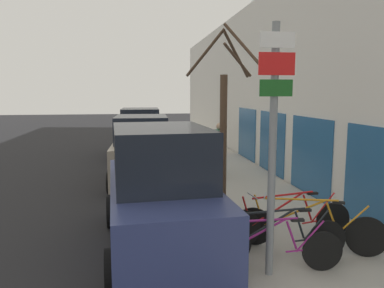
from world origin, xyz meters
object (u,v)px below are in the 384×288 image
(signpost, at_px, (273,141))
(parked_car_2, at_px, (141,134))
(bicycle_0, at_px, (270,249))
(bicycle_1, at_px, (280,239))
(parked_car_1, at_px, (142,152))
(parked_car_0, at_px, (160,196))
(bicycle_2, at_px, (308,228))
(bicycle_3, at_px, (289,222))
(street_tree, at_px, (225,125))
(pedestrian_near, at_px, (220,145))

(signpost, relative_size, parked_car_2, 0.83)
(bicycle_0, height_order, parked_car_2, parked_car_2)
(bicycle_1, height_order, parked_car_1, parked_car_1)
(parked_car_0, relative_size, parked_car_2, 1.03)
(bicycle_2, xyz_separation_m, parked_car_0, (-2.55, 0.75, 0.49))
(parked_car_0, bearing_deg, bicycle_3, -12.68)
(street_tree, bearing_deg, bicycle_2, -69.43)
(bicycle_2, relative_size, pedestrian_near, 1.34)
(bicycle_3, bearing_deg, parked_car_1, 18.82)
(parked_car_1, xyz_separation_m, street_tree, (1.83, -3.75, 1.20))
(bicycle_1, relative_size, parked_car_0, 0.50)
(signpost, relative_size, parked_car_1, 0.89)
(bicycle_0, xyz_separation_m, bicycle_2, (0.95, 0.66, 0.03))
(parked_car_1, bearing_deg, pedestrian_near, 2.65)
(bicycle_3, bearing_deg, street_tree, 14.25)
(bicycle_2, xyz_separation_m, street_tree, (-0.92, 2.45, 1.63))
(bicycle_2, distance_m, pedestrian_near, 6.25)
(bicycle_0, xyz_separation_m, pedestrian_near, (0.80, 6.87, 0.65))
(signpost, distance_m, bicycle_3, 2.13)
(bicycle_1, height_order, pedestrian_near, pedestrian_near)
(bicycle_2, height_order, parked_car_1, parked_car_1)
(bicycle_0, height_order, parked_car_1, parked_car_1)
(pedestrian_near, bearing_deg, bicycle_0, -94.11)
(parked_car_1, xyz_separation_m, pedestrian_near, (2.59, 0.01, 0.18))
(bicycle_0, bearing_deg, bicycle_2, -49.05)
(bicycle_2, xyz_separation_m, pedestrian_near, (-0.15, 6.22, 0.62))
(bicycle_2, xyz_separation_m, parked_car_1, (-2.75, 6.21, 0.43))
(bicycle_0, bearing_deg, parked_car_2, 14.42)
(parked_car_1, bearing_deg, street_tree, -61.72)
(signpost, relative_size, parked_car_0, 0.81)
(bicycle_1, height_order, street_tree, street_tree)
(bicycle_0, xyz_separation_m, parked_car_2, (-1.72, 12.18, 0.48))
(parked_car_1, height_order, pedestrian_near, parked_car_1)
(bicycle_0, distance_m, bicycle_3, 1.26)
(bicycle_3, height_order, street_tree, street_tree)
(street_tree, bearing_deg, parked_car_2, 100.93)
(bicycle_2, relative_size, bicycle_3, 0.94)
(parked_car_0, bearing_deg, street_tree, 42.98)
(bicycle_0, xyz_separation_m, parked_car_0, (-1.60, 1.41, 0.52))
(parked_car_0, height_order, street_tree, street_tree)
(bicycle_0, height_order, bicycle_3, bicycle_3)
(signpost, relative_size, bicycle_2, 1.58)
(bicycle_1, bearing_deg, bicycle_3, -31.80)
(bicycle_3, bearing_deg, bicycle_1, 142.07)
(bicycle_0, distance_m, bicycle_1, 0.44)
(parked_car_2, bearing_deg, bicycle_1, -78.37)
(bicycle_3, relative_size, parked_car_0, 0.55)
(parked_car_0, height_order, parked_car_2, parked_car_0)
(bicycle_1, height_order, parked_car_0, parked_car_0)
(bicycle_1, bearing_deg, bicycle_0, 139.12)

